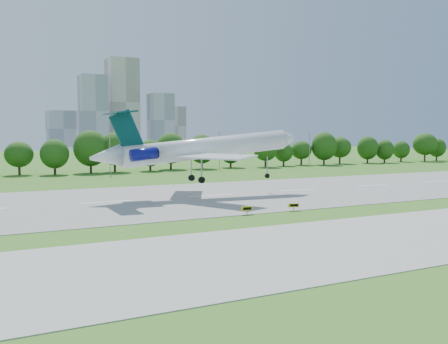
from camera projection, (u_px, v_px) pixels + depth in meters
ground at (153, 227)px, 63.04m from camera, size 600.00×600.00×0.00m
runway at (106, 202)px, 85.27m from camera, size 400.00×45.00×0.08m
taxiway at (215, 258)px, 47.02m from camera, size 400.00×23.00×0.08m
tree_line at (50, 153)px, 144.40m from camera, size 288.40×8.40×10.40m
light_poles at (45, 154)px, 134.36m from camera, size 175.90×0.25×12.19m
skyline at (119, 113)px, 453.27m from camera, size 127.00×52.00×80.00m
airliner at (197, 148)px, 92.28m from camera, size 41.95×30.52×13.25m
taxi_sign_centre at (247, 209)px, 72.33m from camera, size 1.72×0.37×1.20m
taxi_sign_right at (294, 205)px, 75.70m from camera, size 1.67×0.70×1.19m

